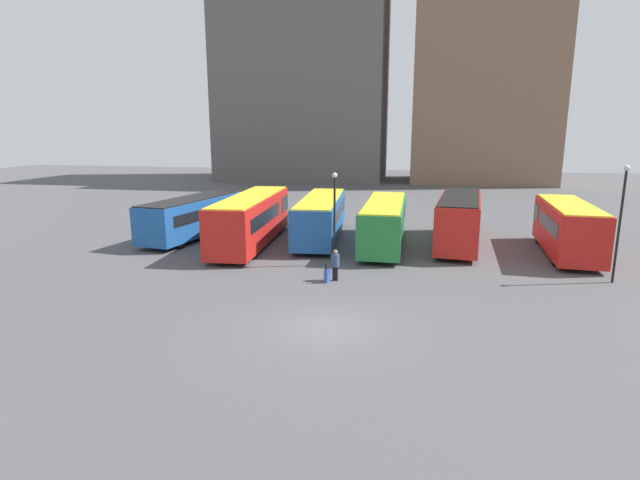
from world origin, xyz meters
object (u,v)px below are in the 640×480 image
at_px(bus_0, 192,216).
at_px(bus_1, 252,218).
at_px(suitcase, 327,276).
at_px(lamp_post_0, 335,211).
at_px(bus_3, 384,222).
at_px(bus_4, 459,219).
at_px(bus_2, 321,216).
at_px(bus_5, 567,227).
at_px(traveler, 335,262).
at_px(lamp_post_1, 621,215).

bearing_deg(bus_0, bus_1, -94.56).
xyz_separation_m(bus_1, suitcase, (6.37, -7.46, -1.41)).
distance_m(suitcase, lamp_post_0, 4.23).
bearing_deg(lamp_post_0, bus_3, 66.57).
relative_size(bus_4, lamp_post_0, 2.03).
relative_size(bus_2, bus_4, 1.09).
bearing_deg(bus_5, bus_0, 93.53).
distance_m(bus_4, suitcase, 12.09).
relative_size(bus_0, bus_3, 0.89).
height_order(bus_0, bus_3, bus_3).
relative_size(traveler, lamp_post_0, 0.31).
relative_size(traveler, lamp_post_1, 0.27).
bearing_deg(lamp_post_1, bus_3, 152.69).
xyz_separation_m(traveler, lamp_post_1, (13.43, 2.29, 2.43)).
distance_m(bus_1, suitcase, 9.91).
bearing_deg(bus_2, traveler, -169.38).
xyz_separation_m(bus_1, bus_5, (19.46, 0.97, -0.07)).
xyz_separation_m(bus_0, bus_1, (4.72, -1.06, 0.23)).
bearing_deg(bus_1, lamp_post_0, -128.06).
height_order(bus_4, traveler, bus_4).
relative_size(suitcase, lamp_post_1, 0.17).
height_order(bus_5, traveler, bus_5).
bearing_deg(lamp_post_0, bus_0, 154.20).
distance_m(bus_5, suitcase, 15.62).
xyz_separation_m(bus_5, lamp_post_0, (-13.27, -5.18, 1.37)).
height_order(bus_1, bus_2, bus_1).
bearing_deg(bus_1, lamp_post_1, -107.17).
xyz_separation_m(bus_3, bus_4, (4.77, 1.14, 0.17)).
xyz_separation_m(bus_4, lamp_post_0, (-7.12, -6.57, 1.30)).
distance_m(bus_1, traveler, 9.80).
relative_size(bus_3, bus_4, 1.03).
bearing_deg(bus_4, traveler, 151.29).
bearing_deg(bus_1, bus_4, -83.78).
height_order(lamp_post_0, lamp_post_1, lamp_post_1).
relative_size(bus_1, lamp_post_1, 2.08).
distance_m(traveler, suitcase, 0.79).
distance_m(bus_4, traveler, 11.53).
height_order(bus_5, lamp_post_0, lamp_post_0).
bearing_deg(bus_0, bus_5, -82.15).
relative_size(bus_2, suitcase, 11.92).
height_order(bus_1, lamp_post_1, lamp_post_1).
distance_m(bus_2, traveler, 10.02).
xyz_separation_m(bus_5, lamp_post_1, (0.69, -5.76, 1.69)).
bearing_deg(bus_3, bus_2, 72.49).
relative_size(bus_5, suitcase, 9.79).
distance_m(bus_0, suitcase, 14.04).
bearing_deg(lamp_post_0, traveler, -79.46).
height_order(bus_0, traveler, bus_0).
distance_m(bus_5, lamp_post_0, 14.31).
distance_m(bus_0, bus_2, 8.97).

